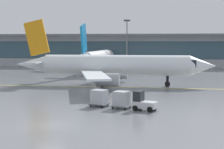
% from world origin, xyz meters
% --- Properties ---
extents(ground_plane, '(400.00, 400.00, 0.00)m').
position_xyz_m(ground_plane, '(0.00, 0.00, 0.00)').
color(ground_plane, slate).
extents(taxiway_centreline_stripe, '(110.00, 1.82, 0.01)m').
position_xyz_m(taxiway_centreline_stripe, '(2.34, 27.99, 0.00)').
color(taxiway_centreline_stripe, yellow).
rests_on(taxiway_centreline_stripe, ground_plane).
extents(terminal_concourse, '(180.45, 11.00, 9.60)m').
position_xyz_m(terminal_concourse, '(0.00, 78.85, 4.92)').
color(terminal_concourse, '#B2B7BC').
rests_on(terminal_concourse, ground_plane).
extents(gate_airplane_1, '(31.62, 34.03, 11.27)m').
position_xyz_m(gate_airplane_1, '(-5.63, 57.72, 3.38)').
color(gate_airplane_1, white).
rests_on(gate_airplane_1, ground_plane).
extents(taxiing_regional_jet, '(34.16, 31.85, 11.34)m').
position_xyz_m(taxiing_regional_jet, '(1.90, 30.00, 3.40)').
color(taxiing_regional_jet, white).
rests_on(taxiing_regional_jet, ground_plane).
extents(baggage_tug, '(2.92, 2.29, 2.10)m').
position_xyz_m(baggage_tug, '(7.97, 8.27, 0.89)').
color(baggage_tug, silver).
rests_on(baggage_tug, ground_plane).
extents(cargo_dolly_lead, '(2.51, 2.20, 1.94)m').
position_xyz_m(cargo_dolly_lead, '(5.49, 9.14, 1.05)').
color(cargo_dolly_lead, '#595B60').
rests_on(cargo_dolly_lead, ground_plane).
extents(cargo_dolly_trailing, '(2.51, 2.20, 1.94)m').
position_xyz_m(cargo_dolly_trailing, '(2.80, 10.08, 1.05)').
color(cargo_dolly_trailing, '#595B60').
rests_on(cargo_dolly_trailing, ground_plane).
extents(apron_light_mast_1, '(1.80, 0.36, 13.56)m').
position_xyz_m(apron_light_mast_1, '(0.14, 72.59, 7.46)').
color(apron_light_mast_1, gray).
rests_on(apron_light_mast_1, ground_plane).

